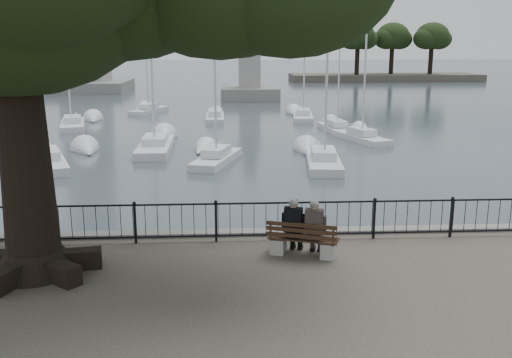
{
  "coord_description": "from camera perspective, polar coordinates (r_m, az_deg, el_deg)",
  "views": [
    {
      "loc": [
        -0.77,
        -11.11,
        4.85
      ],
      "look_at": [
        0.0,
        2.5,
        1.6
      ],
      "focal_mm": 40.0,
      "sensor_mm": 36.0,
      "label": 1
    }
  ],
  "objects": [
    {
      "name": "sailboat_i",
      "position": [
        28.63,
        -3.98,
        2.27
      ],
      "size": [
        2.7,
        5.07,
        10.96
      ],
      "color": "silver",
      "rests_on": "ground"
    },
    {
      "name": "sailboat_c",
      "position": [
        28.15,
        6.76,
        2.02
      ],
      "size": [
        2.14,
        5.7,
        11.74
      ],
      "color": "silver",
      "rests_on": "ground"
    },
    {
      "name": "sailboat_b",
      "position": [
        32.3,
        -10.02,
        3.42
      ],
      "size": [
        1.77,
        6.14,
        13.13
      ],
      "color": "silver",
      "rests_on": "ground"
    },
    {
      "name": "bench",
      "position": [
        13.42,
        4.69,
        -6.45
      ],
      "size": [
        1.71,
        0.98,
        0.87
      ],
      "color": "gray",
      "rests_on": "ground"
    },
    {
      "name": "far_shore",
      "position": [
        94.33,
        13.24,
        11.94
      ],
      "size": [
        30.0,
        8.6,
        9.18
      ],
      "color": "#3B372F",
      "rests_on": "ground"
    },
    {
      "name": "person_right",
      "position": [
        13.36,
        5.9,
        -5.07
      ],
      "size": [
        0.54,
        0.75,
        1.37
      ],
      "color": "#2C2825",
      "rests_on": "ground"
    },
    {
      "name": "sailboat_d",
      "position": [
        35.67,
        10.47,
        4.18
      ],
      "size": [
        2.85,
        5.09,
        8.07
      ],
      "color": "silver",
      "rests_on": "ground"
    },
    {
      "name": "sailboat_a",
      "position": [
        29.63,
        -20.23,
        1.8
      ],
      "size": [
        3.57,
        6.0,
        10.92
      ],
      "color": "silver",
      "rests_on": "ground"
    },
    {
      "name": "railing",
      "position": [
        14.3,
        0.0,
        -4.06
      ],
      "size": [
        22.06,
        0.06,
        1.0
      ],
      "color": "black",
      "rests_on": "ground"
    },
    {
      "name": "harbor",
      "position": [
        15.11,
        -0.11,
        -7.32
      ],
      "size": [
        260.0,
        260.0,
        1.2
      ],
      "color": "#67645B",
      "rests_on": "ground"
    },
    {
      "name": "lion_monument",
      "position": [
        61.21,
        -0.66,
        10.03
      ],
      "size": [
        6.07,
        6.07,
        8.94
      ],
      "color": "#67645B",
      "rests_on": "ground"
    },
    {
      "name": "person_left",
      "position": [
        13.44,
        3.85,
        -4.91
      ],
      "size": [
        0.54,
        0.75,
        1.37
      ],
      "color": "black",
      "rests_on": "ground"
    },
    {
      "name": "sailboat_h",
      "position": [
        50.43,
        -10.68,
        6.89
      ],
      "size": [
        3.05,
        4.87,
        10.28
      ],
      "color": "silver",
      "rests_on": "ground"
    },
    {
      "name": "sailboat_f",
      "position": [
        44.74,
        -4.13,
        6.25
      ],
      "size": [
        1.39,
        4.9,
        9.61
      ],
      "color": "silver",
      "rests_on": "ground"
    },
    {
      "name": "sailboat_j",
      "position": [
        39.16,
        8.05,
        5.19
      ],
      "size": [
        1.89,
        4.9,
        10.9
      ],
      "color": "silver",
      "rests_on": "ground"
    },
    {
      "name": "sailboat_e",
      "position": [
        42.69,
        -17.87,
        5.34
      ],
      "size": [
        2.76,
        5.83,
        11.53
      ],
      "color": "silver",
      "rests_on": "ground"
    },
    {
      "name": "sailboat_g",
      "position": [
        45.41,
        4.7,
        6.36
      ],
      "size": [
        2.06,
        5.4,
        10.52
      ],
      "color": "silver",
      "rests_on": "ground"
    }
  ]
}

